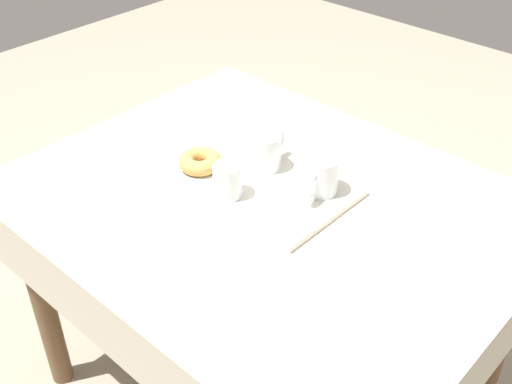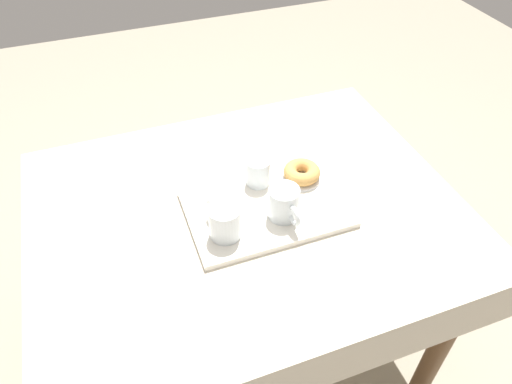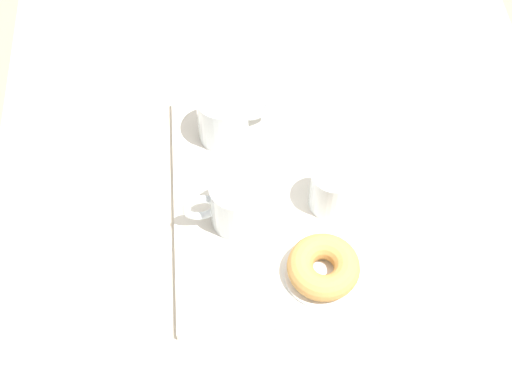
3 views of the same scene
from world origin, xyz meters
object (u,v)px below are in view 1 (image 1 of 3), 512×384
at_px(tea_mug_right, 321,176).
at_px(water_glass_near, 228,182).
at_px(dining_table, 266,232).
at_px(serving_tray, 261,183).
at_px(tea_mug_left, 265,152).
at_px(sugar_donut_left, 200,161).
at_px(donut_plate_left, 200,169).

distance_m(tea_mug_right, water_glass_near, 0.22).
distance_m(dining_table, water_glass_near, 0.18).
bearing_deg(tea_mug_right, serving_tray, -156.90).
xyz_separation_m(tea_mug_left, sugar_donut_left, (-0.11, -0.12, -0.02)).
relative_size(tea_mug_left, sugar_donut_left, 1.18).
relative_size(water_glass_near, donut_plate_left, 0.72).
bearing_deg(dining_table, water_glass_near, -130.97).
bearing_deg(tea_mug_left, donut_plate_left, -131.71).
relative_size(donut_plate_left, sugar_donut_left, 1.06).
relative_size(water_glass_near, sugar_donut_left, 0.76).
distance_m(tea_mug_left, tea_mug_right, 0.17).
distance_m(serving_tray, tea_mug_right, 0.16).
xyz_separation_m(dining_table, serving_tray, (-0.05, 0.03, 0.11)).
distance_m(dining_table, serving_tray, 0.13).
relative_size(dining_table, serving_tray, 2.74).
distance_m(donut_plate_left, sugar_donut_left, 0.02).
xyz_separation_m(tea_mug_right, donut_plate_left, (-0.28, -0.13, -0.04)).
bearing_deg(donut_plate_left, serving_tray, 27.02).
distance_m(water_glass_near, sugar_donut_left, 0.13).
bearing_deg(dining_table, tea_mug_right, 44.57).
height_order(dining_table, water_glass_near, water_glass_near).
bearing_deg(donut_plate_left, tea_mug_right, 25.11).
xyz_separation_m(dining_table, donut_plate_left, (-0.19, -0.04, 0.13)).
xyz_separation_m(water_glass_near, sugar_donut_left, (-0.13, 0.03, -0.01)).
height_order(tea_mug_right, water_glass_near, tea_mug_right).
bearing_deg(serving_tray, tea_mug_left, 122.79).
relative_size(serving_tray, donut_plate_left, 3.84).
bearing_deg(serving_tray, water_glass_near, -97.91).
bearing_deg(serving_tray, dining_table, -32.80).
xyz_separation_m(serving_tray, tea_mug_right, (0.14, 0.06, 0.05)).
relative_size(tea_mug_right, donut_plate_left, 1.10).
bearing_deg(water_glass_near, donut_plate_left, 166.90).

